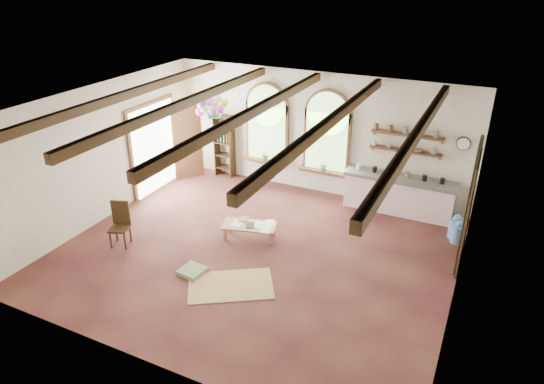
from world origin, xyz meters
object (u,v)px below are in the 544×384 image
Objects in this scene: side_chair at (120,233)px; coffee_table at (249,226)px; balloon_cluster at (211,106)px; kitchen_counter at (399,194)px.

coffee_table is at bearing 31.09° from side_chair.
coffee_table is 1.13× the size of balloon_cluster.
balloon_cluster reaches higher than coffee_table.
balloon_cluster is (0.40, 3.27, 2.05)m from side_chair.
coffee_table is (-2.70, -2.72, -0.17)m from kitchen_counter.
side_chair is at bearing -148.91° from coffee_table.
kitchen_counter is 3.84m from coffee_table.
side_chair is 0.87× the size of balloon_cluster.
kitchen_counter is 2.34× the size of balloon_cluster.
kitchen_counter is at bearing 45.20° from coffee_table.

